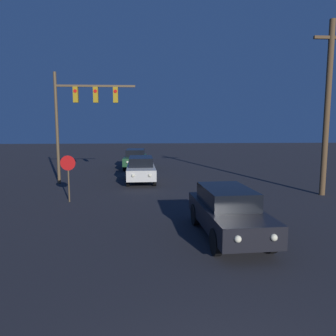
{
  "coord_description": "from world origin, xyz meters",
  "views": [
    {
      "loc": [
        -0.99,
        -2.66,
        3.49
      ],
      "look_at": [
        0.0,
        12.12,
        1.54
      ],
      "focal_mm": 35.0,
      "sensor_mm": 36.0,
      "label": 1
    }
  ],
  "objects_px": {
    "traffic_signal_mast": "(79,108)",
    "utility_pole": "(327,106)",
    "stop_sign": "(68,170)",
    "car_near": "(228,211)",
    "car_far": "(135,158)",
    "car_mid": "(141,169)"
  },
  "relations": [
    {
      "from": "car_mid",
      "to": "utility_pole",
      "type": "distance_m",
      "value": 10.76
    },
    {
      "from": "car_near",
      "to": "utility_pole",
      "type": "xyz_separation_m",
      "value": [
        6.28,
        5.8,
        3.56
      ]
    },
    {
      "from": "car_far",
      "to": "stop_sign",
      "type": "height_order",
      "value": "stop_sign"
    },
    {
      "from": "car_near",
      "to": "utility_pole",
      "type": "distance_m",
      "value": 9.26
    },
    {
      "from": "traffic_signal_mast",
      "to": "utility_pole",
      "type": "xyz_separation_m",
      "value": [
        12.73,
        -4.21,
        -0.08
      ]
    },
    {
      "from": "car_near",
      "to": "traffic_signal_mast",
      "type": "height_order",
      "value": "traffic_signal_mast"
    },
    {
      "from": "car_mid",
      "to": "car_near",
      "type": "bearing_deg",
      "value": 104.11
    },
    {
      "from": "car_near",
      "to": "stop_sign",
      "type": "relative_size",
      "value": 2.16
    },
    {
      "from": "car_near",
      "to": "stop_sign",
      "type": "bearing_deg",
      "value": -43.21
    },
    {
      "from": "traffic_signal_mast",
      "to": "stop_sign",
      "type": "height_order",
      "value": "traffic_signal_mast"
    },
    {
      "from": "car_far",
      "to": "traffic_signal_mast",
      "type": "relative_size",
      "value": 0.7
    },
    {
      "from": "car_mid",
      "to": "utility_pole",
      "type": "height_order",
      "value": "utility_pole"
    },
    {
      "from": "car_mid",
      "to": "stop_sign",
      "type": "bearing_deg",
      "value": 56.51
    },
    {
      "from": "car_mid",
      "to": "utility_pole",
      "type": "bearing_deg",
      "value": 152.67
    },
    {
      "from": "car_near",
      "to": "traffic_signal_mast",
      "type": "bearing_deg",
      "value": -60.34
    },
    {
      "from": "car_mid",
      "to": "traffic_signal_mast",
      "type": "xyz_separation_m",
      "value": [
        -3.58,
        -0.2,
        3.64
      ]
    },
    {
      "from": "car_far",
      "to": "utility_pole",
      "type": "bearing_deg",
      "value": 133.3
    },
    {
      "from": "traffic_signal_mast",
      "to": "utility_pole",
      "type": "height_order",
      "value": "utility_pole"
    },
    {
      "from": "utility_pole",
      "to": "stop_sign",
      "type": "bearing_deg",
      "value": -176.73
    },
    {
      "from": "stop_sign",
      "to": "utility_pole",
      "type": "height_order",
      "value": "utility_pole"
    },
    {
      "from": "car_far",
      "to": "traffic_signal_mast",
      "type": "bearing_deg",
      "value": 67.35
    },
    {
      "from": "car_near",
      "to": "stop_sign",
      "type": "height_order",
      "value": "stop_sign"
    }
  ]
}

